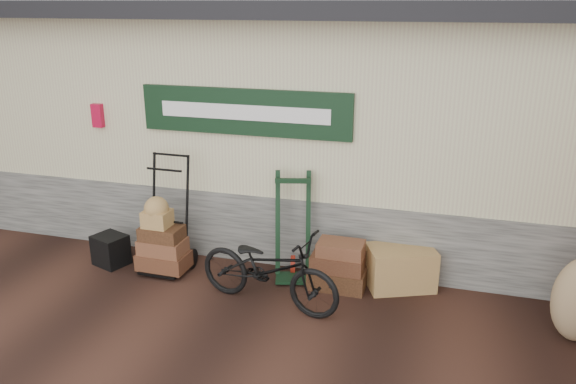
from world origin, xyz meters
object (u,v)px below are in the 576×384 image
object	(u,v)px
green_barrow	(293,227)
suitcase_stack	(338,264)
wicker_hamper	(401,268)
black_trunk	(111,250)
porter_trolley	(167,213)
bicycle	(268,264)

from	to	relation	value
green_barrow	suitcase_stack	xyz separation A→B (m)	(0.57, -0.10, -0.36)
green_barrow	suitcase_stack	distance (m)	0.69
suitcase_stack	wicker_hamper	size ratio (longest dim) A/B	0.88
wicker_hamper	black_trunk	distance (m)	3.62
suitcase_stack	black_trunk	distance (m)	2.90
suitcase_stack	black_trunk	xyz separation A→B (m)	(-2.89, -0.21, -0.10)
porter_trolley	black_trunk	size ratio (longest dim) A/B	3.76
wicker_hamper	bicycle	distance (m)	1.60
porter_trolley	wicker_hamper	xyz separation A→B (m)	(2.83, 0.29, -0.49)
wicker_hamper	suitcase_stack	bearing A→B (deg)	-163.48
suitcase_stack	green_barrow	bearing A→B (deg)	169.90
green_barrow	wicker_hamper	bearing A→B (deg)	-9.81
green_barrow	black_trunk	size ratio (longest dim) A/B	3.36
green_barrow	wicker_hamper	distance (m)	1.35
black_trunk	bicycle	distance (m)	2.30
green_barrow	black_trunk	distance (m)	2.38
porter_trolley	bicycle	distance (m)	1.59
porter_trolley	green_barrow	bearing A→B (deg)	7.66
bicycle	green_barrow	bearing A→B (deg)	5.66
suitcase_stack	porter_trolley	bearing A→B (deg)	-177.83
suitcase_stack	wicker_hamper	distance (m)	0.74
green_barrow	bicycle	size ratio (longest dim) A/B	0.77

